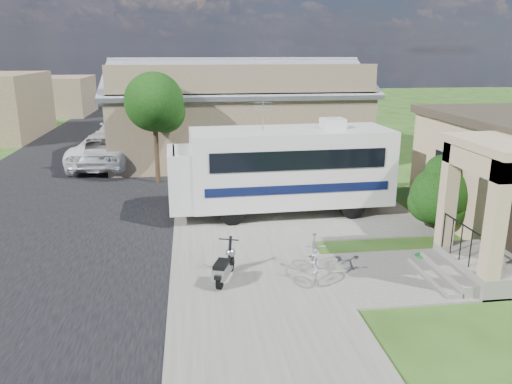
{
  "coord_description": "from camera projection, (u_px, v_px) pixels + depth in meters",
  "views": [
    {
      "loc": [
        -2.38,
        -11.7,
        5.37
      ],
      "look_at": [
        -0.5,
        2.5,
        1.3
      ],
      "focal_mm": 35.0,
      "sensor_mm": 36.0,
      "label": 1
    }
  ],
  "objects": [
    {
      "name": "distant_bldg_near",
      "position": [
        42.0,
        96.0,
        43.02
      ],
      "size": [
        8.0,
        7.0,
        3.2
      ],
      "primitive_type": "cube",
      "color": "brown",
      "rests_on": "ground"
    },
    {
      "name": "pickup_truck",
      "position": [
        110.0,
        149.0,
        23.96
      ],
      "size": [
        3.37,
        6.19,
        1.65
      ],
      "primitive_type": "imported",
      "rotation": [
        0.0,
        0.0,
        3.03
      ],
      "color": "white",
      "rests_on": "ground"
    },
    {
      "name": "street_slab",
      "position": [
        73.0,
        179.0,
        21.52
      ],
      "size": [
        9.0,
        80.0,
        0.02
      ],
      "primitive_type": "cube",
      "color": "black",
      "rests_on": "ground"
    },
    {
      "name": "scooter",
      "position": [
        224.0,
        267.0,
        11.82
      ],
      "size": [
        0.71,
        1.37,
        0.93
      ],
      "rotation": [
        0.0,
        0.0,
        -0.34
      ],
      "color": "black",
      "rests_on": "ground"
    },
    {
      "name": "shrub",
      "position": [
        441.0,
        192.0,
        15.12
      ],
      "size": [
        1.96,
        1.87,
        2.4
      ],
      "color": "black",
      "rests_on": "ground"
    },
    {
      "name": "sidewalk_slab",
      "position": [
        223.0,
        174.0,
        22.33
      ],
      "size": [
        4.0,
        80.0,
        0.06
      ],
      "primitive_type": "cube",
      "color": "#636159",
      "rests_on": "ground"
    },
    {
      "name": "ground",
      "position": [
        288.0,
        266.0,
        12.93
      ],
      "size": [
        120.0,
        120.0,
        0.0
      ],
      "primitive_type": "plane",
      "color": "#203C10"
    },
    {
      "name": "street_tree_a",
      "position": [
        157.0,
        105.0,
        20.2
      ],
      "size": [
        2.44,
        2.4,
        4.58
      ],
      "color": "black",
      "rests_on": "ground"
    },
    {
      "name": "walk_slab",
      "position": [
        414.0,
        275.0,
        12.35
      ],
      "size": [
        4.0,
        3.0,
        0.05
      ],
      "primitive_type": "cube",
      "color": "#636159",
      "rests_on": "ground"
    },
    {
      "name": "street_tree_c",
      "position": [
        171.0,
        81.0,
        38.36
      ],
      "size": [
        2.44,
        2.4,
        4.42
      ],
      "color": "black",
      "rests_on": "ground"
    },
    {
      "name": "bicycle",
      "position": [
        314.0,
        259.0,
        12.11
      ],
      "size": [
        0.76,
        1.7,
        0.99
      ],
      "primitive_type": "imported",
      "rotation": [
        0.0,
        0.0,
        -0.19
      ],
      "color": "#9B9CA2",
      "rests_on": "ground"
    },
    {
      "name": "motorhome",
      "position": [
        282.0,
        167.0,
        16.67
      ],
      "size": [
        7.43,
        2.62,
        3.77
      ],
      "rotation": [
        0.0,
        0.0,
        0.04
      ],
      "color": "silver",
      "rests_on": "ground"
    },
    {
      "name": "warehouse",
      "position": [
        237.0,
        119.0,
        25.7
      ],
      "size": [
        12.5,
        8.4,
        5.04
      ],
      "color": "brown",
      "rests_on": "ground"
    },
    {
      "name": "garden_hose",
      "position": [
        421.0,
        259.0,
        13.13
      ],
      "size": [
        0.36,
        0.36,
        0.16
      ],
      "primitive_type": "cylinder",
      "color": "#156C2B",
      "rests_on": "ground"
    },
    {
      "name": "van",
      "position": [
        121.0,
        127.0,
        30.55
      ],
      "size": [
        2.57,
        5.79,
        1.65
      ],
      "primitive_type": "imported",
      "rotation": [
        0.0,
        0.0,
        -0.05
      ],
      "color": "white",
      "rests_on": "ground"
    },
    {
      "name": "driveway_slab",
      "position": [
        305.0,
        210.0,
        17.4
      ],
      "size": [
        7.0,
        6.0,
        0.05
      ],
      "primitive_type": "cube",
      "color": "#636159",
      "rests_on": "ground"
    },
    {
      "name": "street_tree_b",
      "position": [
        167.0,
        85.0,
        29.7
      ],
      "size": [
        2.44,
        2.4,
        4.73
      ],
      "color": "black",
      "rests_on": "ground"
    }
  ]
}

